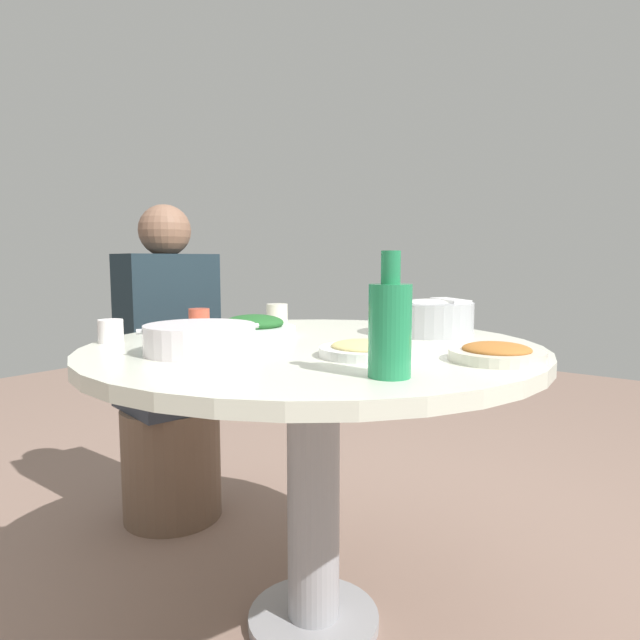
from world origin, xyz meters
The scene contains 13 objects.
ground centered at (0.00, 0.00, 0.00)m, with size 8.00×8.00×0.00m, color #876B5E.
round_dining_table centered at (0.00, 0.00, 0.63)m, with size 1.16×1.16×0.77m.
rice_bowl centered at (-0.15, -0.35, 0.82)m, with size 0.26×0.26×0.10m.
soup_bowl centered at (0.12, 0.27, 0.81)m, with size 0.26×0.26×0.07m.
dish_noodles centered at (-0.20, 0.07, 0.79)m, with size 0.21×0.21×0.04m.
dish_greens centered at (0.24, -0.03, 0.80)m, with size 0.24×0.24×0.06m.
dish_tofu_braise centered at (-0.46, -0.05, 0.79)m, with size 0.20×0.20×0.04m.
green_bottle centered at (-0.36, 0.23, 0.87)m, with size 0.08×0.08×0.23m.
tea_cup_near centered at (0.43, 0.31, 0.80)m, with size 0.06×0.06×0.06m, color white.
tea_cup_far centered at (0.39, -0.30, 0.81)m, with size 0.07×0.07×0.06m, color silver.
tea_cup_side centered at (0.50, -0.05, 0.80)m, with size 0.07×0.07×0.06m, color #C74E38.
stool_for_diner_left centered at (0.82, -0.17, 0.22)m, with size 0.37×0.37×0.43m, color brown.
diner_left centered at (0.82, -0.17, 0.75)m, with size 0.40×0.38×0.76m.
Camera 1 is at (-0.86, 1.09, 0.99)m, focal length 30.62 mm.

